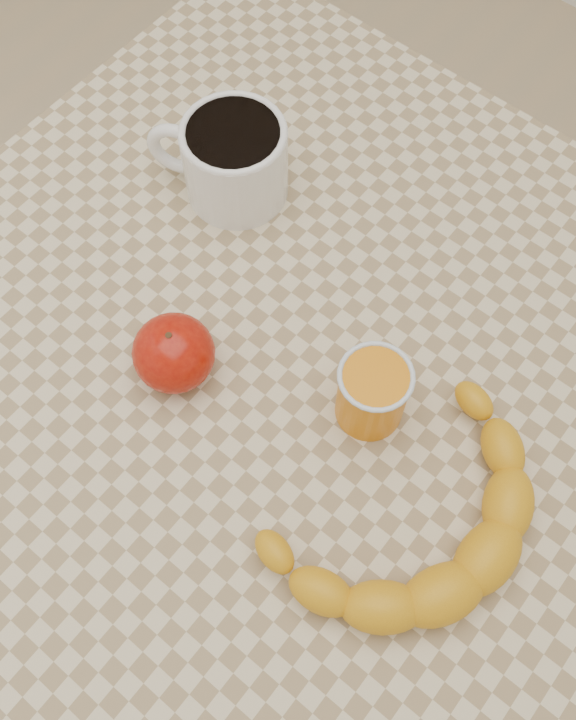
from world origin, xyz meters
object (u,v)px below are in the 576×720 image
Objects in this scene: table at (288,406)px; banana at (408,518)px; orange_juice_glass at (372,393)px; apple at (174,353)px; coffee_mug at (232,158)px.

table is 2.30× the size of banana.
orange_juice_glass reaches higher than table.
orange_juice_glass is (0.08, 0.01, 0.12)m from table.
apple is at bearing -141.05° from table.
banana is at bearing -37.29° from orange_juice_glass.
banana is at bearing -17.04° from table.
coffee_mug reaches higher than orange_juice_glass.
apple is at bearing -154.15° from orange_juice_glass.
orange_juice_glass is (0.25, -0.11, -0.01)m from coffee_mug.
coffee_mug is 1.82× the size of apple.
apple is (-0.08, -0.06, 0.12)m from table.
table is 10.68× the size of orange_juice_glass.
coffee_mug is 0.28m from orange_juice_glass.
coffee_mug reaches higher than table.
coffee_mug is at bearing 176.27° from banana.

